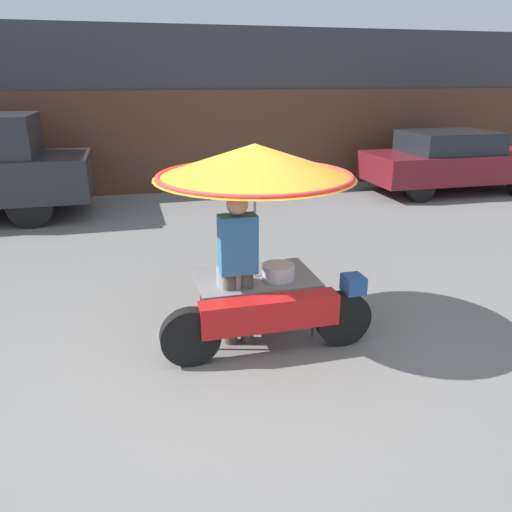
% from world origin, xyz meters
% --- Properties ---
extents(ground_plane, '(36.00, 36.00, 0.00)m').
position_xyz_m(ground_plane, '(0.00, 0.00, 0.00)').
color(ground_plane, slate).
extents(shopfront_building, '(28.00, 2.06, 3.82)m').
position_xyz_m(shopfront_building, '(0.00, 9.04, 1.90)').
color(shopfront_building, '#38383D').
rests_on(shopfront_building, ground).
extents(vendor_motorcycle_cart, '(2.19, 2.08, 2.05)m').
position_xyz_m(vendor_motorcycle_cart, '(0.34, 0.57, 1.63)').
color(vendor_motorcycle_cart, black).
rests_on(vendor_motorcycle_cart, ground).
extents(vendor_person, '(0.38, 0.22, 1.62)m').
position_xyz_m(vendor_person, '(0.09, 0.35, 0.91)').
color(vendor_person, '#4C473D').
rests_on(vendor_person, ground).
extents(parked_car, '(4.33, 1.83, 1.47)m').
position_xyz_m(parked_car, '(6.76, 6.32, 0.77)').
color(parked_car, black).
rests_on(parked_car, ground).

